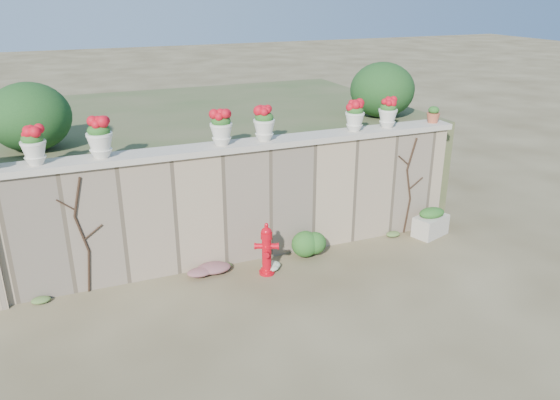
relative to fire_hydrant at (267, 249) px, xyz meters
name	(u,v)px	position (x,y,z in m)	size (l,w,h in m)	color
ground	(285,307)	(-0.12, -1.06, -0.46)	(80.00, 80.00, 0.00)	brown
stone_wall	(245,204)	(-0.12, 0.74, 0.54)	(8.00, 0.40, 2.00)	tan
wall_cap	(243,145)	(-0.12, 0.74, 1.59)	(8.10, 0.52, 0.10)	beige
raised_fill	(199,155)	(-0.12, 3.94, 0.54)	(9.00, 6.00, 2.00)	#384C23
back_shrub_left	(30,117)	(-3.32, 1.94, 2.09)	(1.30, 1.30, 1.10)	#143814
back_shrub_right	(382,90)	(3.28, 1.94, 2.09)	(1.30, 1.30, 1.10)	#143814
vine_left	(83,234)	(-2.79, 0.52, 0.53)	(0.60, 0.04, 1.91)	black
vine_right	(409,185)	(3.11, 0.52, 0.53)	(0.60, 0.04, 1.91)	black
fire_hydrant	(267,249)	(0.00, 0.00, 0.00)	(0.39, 0.28, 0.92)	red
planter_box	(431,223)	(3.48, 0.23, -0.20)	(0.77, 0.59, 0.56)	beige
green_shrub	(310,243)	(0.92, 0.25, -0.17)	(0.62, 0.56, 0.59)	#1E5119
magenta_clump	(206,269)	(-0.96, 0.35, -0.35)	(0.84, 0.56, 0.22)	#AC2265
white_flowers	(272,266)	(0.12, 0.06, -0.38)	(0.47, 0.38, 0.17)	white
urn_pot_0	(33,146)	(-3.27, 0.74, 1.91)	(0.36, 0.36, 0.56)	silver
urn_pot_1	(100,138)	(-2.36, 0.74, 1.94)	(0.39, 0.39, 0.61)	silver
urn_pot_2	(221,128)	(-0.48, 0.74, 1.92)	(0.36, 0.36, 0.57)	silver
urn_pot_3	(264,124)	(0.26, 0.74, 1.92)	(0.36, 0.36, 0.57)	silver
urn_pot_4	(355,116)	(1.98, 0.74, 1.90)	(0.34, 0.34, 0.54)	silver
urn_pot_5	(388,113)	(2.66, 0.74, 1.90)	(0.34, 0.34, 0.54)	silver
terracotta_pot	(433,115)	(3.67, 0.74, 1.78)	(0.25, 0.25, 0.30)	#B35336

